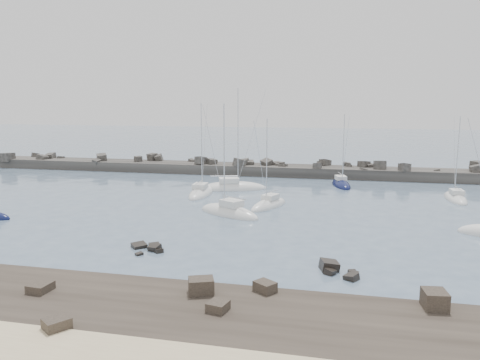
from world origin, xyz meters
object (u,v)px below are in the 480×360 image
object	(u,v)px
sailboat_2	(201,194)
sailboat_3	(232,189)
sailboat_8	(455,199)
sailboat_5	(269,206)
sailboat_4	(229,213)
sailboat_6	(341,185)

from	to	relation	value
sailboat_2	sailboat_3	xyz separation A→B (m)	(3.58, 4.86, 0.00)
sailboat_2	sailboat_8	size ratio (longest dim) A/B	1.16
sailboat_5	sailboat_8	xyz separation A→B (m)	(24.61, 9.92, -0.01)
sailboat_5	sailboat_4	bearing A→B (deg)	-127.22
sailboat_4	sailboat_3	bearing A→B (deg)	102.07
sailboat_2	sailboat_4	size ratio (longest dim) A/B	1.00
sailboat_2	sailboat_6	distance (m)	23.26
sailboat_2	sailboat_8	bearing A→B (deg)	6.54
sailboat_3	sailboat_5	size ratio (longest dim) A/B	1.35
sailboat_6	sailboat_5	bearing A→B (deg)	-117.00
sailboat_5	sailboat_6	bearing A→B (deg)	63.00
sailboat_3	sailboat_4	world-z (taller)	sailboat_3
sailboat_6	sailboat_4	bearing A→B (deg)	-119.56
sailboat_3	sailboat_5	world-z (taller)	sailboat_3
sailboat_2	sailboat_3	world-z (taller)	sailboat_3
sailboat_2	sailboat_6	xyz separation A→B (m)	(20.02, 11.83, -0.00)
sailboat_4	sailboat_8	distance (m)	32.42
sailboat_4	sailboat_8	world-z (taller)	sailboat_4
sailboat_6	sailboat_2	bearing A→B (deg)	-149.42
sailboat_3	sailboat_5	distance (m)	13.03
sailboat_2	sailboat_3	size ratio (longest dim) A/B	0.86
sailboat_3	sailboat_6	xyz separation A→B (m)	(16.44, 6.97, -0.00)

